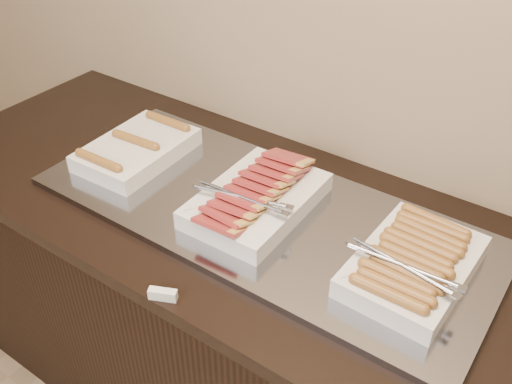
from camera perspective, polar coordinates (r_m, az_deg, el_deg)
counter at (r=1.80m, az=-0.12°, el=-13.38°), size 2.06×0.76×0.90m
warming_tray at (r=1.47m, az=0.43°, el=-2.06°), size 1.20×0.50×0.02m
dish_left at (r=1.69m, az=-11.81°, el=4.23°), size 0.23×0.34×0.07m
dish_center at (r=1.45m, az=-0.01°, el=-0.58°), size 0.27×0.39×0.10m
dish_right at (r=1.31m, az=15.39°, el=-6.92°), size 0.26×0.35×0.08m
label_holder at (r=1.27m, az=-9.29°, el=-10.07°), size 0.07×0.04×0.03m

